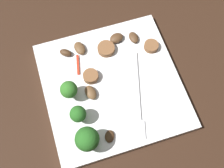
{
  "coord_description": "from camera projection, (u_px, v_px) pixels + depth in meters",
  "views": [
    {
      "loc": [
        0.21,
        -0.07,
        0.53
      ],
      "look_at": [
        0.0,
        0.0,
        0.02
      ],
      "focal_mm": 46.05,
      "sensor_mm": 36.0,
      "label": 1
    }
  ],
  "objects": [
    {
      "name": "mushroom_5",
      "position": [
        110.0,
        136.0,
        0.52
      ],
      "size": [
        0.03,
        0.03,
        0.01
      ],
      "primitive_type": "ellipsoid",
      "rotation": [
        0.0,
        0.0,
        2.73
      ],
      "color": "#422B19",
      "rests_on": "plate"
    },
    {
      "name": "broccoli_floret_0",
      "position": [
        87.0,
        139.0,
        0.49
      ],
      "size": [
        0.04,
        0.04,
        0.06
      ],
      "color": "#296420",
      "rests_on": "plate"
    },
    {
      "name": "mushroom_0",
      "position": [
        80.0,
        48.0,
        0.59
      ],
      "size": [
        0.03,
        0.03,
        0.01
      ],
      "primitive_type": "ellipsoid",
      "rotation": [
        0.0,
        0.0,
        3.31
      ],
      "color": "brown",
      "rests_on": "plate"
    },
    {
      "name": "sausage_slice_0",
      "position": [
        106.0,
        49.0,
        0.59
      ],
      "size": [
        0.04,
        0.04,
        0.01
      ],
      "primitive_type": "cylinder",
      "rotation": [
        0.0,
        0.0,
        2.91
      ],
      "color": "brown",
      "rests_on": "plate"
    },
    {
      "name": "mushroom_4",
      "position": [
        116.0,
        38.0,
        0.6
      ],
      "size": [
        0.03,
        0.03,
        0.01
      ],
      "primitive_type": "ellipsoid",
      "rotation": [
        0.0,
        0.0,
        1.81
      ],
      "color": "#4C331E",
      "rests_on": "plate"
    },
    {
      "name": "broccoli_floret_2",
      "position": [
        78.0,
        114.0,
        0.51
      ],
      "size": [
        0.03,
        0.03,
        0.04
      ],
      "color": "#296420",
      "rests_on": "plate"
    },
    {
      "name": "mushroom_2",
      "position": [
        66.0,
        53.0,
        0.59
      ],
      "size": [
        0.03,
        0.03,
        0.01
      ],
      "primitive_type": "ellipsoid",
      "rotation": [
        0.0,
        0.0,
        4.1
      ],
      "color": "#422B19",
      "rests_on": "plate"
    },
    {
      "name": "plate",
      "position": [
        112.0,
        86.0,
        0.57
      ],
      "size": [
        0.27,
        0.27,
        0.02
      ],
      "primitive_type": "cube",
      "color": "white",
      "rests_on": "ground_plane"
    },
    {
      "name": "mushroom_1",
      "position": [
        134.0,
        37.0,
        0.6
      ],
      "size": [
        0.03,
        0.02,
        0.01
      ],
      "primitive_type": "ellipsoid",
      "rotation": [
        0.0,
        0.0,
        0.06
      ],
      "color": "#4C331E",
      "rests_on": "plate"
    },
    {
      "name": "fork",
      "position": [
        138.0,
        100.0,
        0.55
      ],
      "size": [
        0.18,
        0.06,
        0.0
      ],
      "rotation": [
        0.0,
        0.0,
        -0.28
      ],
      "color": "silver",
      "rests_on": "plate"
    },
    {
      "name": "sausage_slice_1",
      "position": [
        91.0,
        76.0,
        0.56
      ],
      "size": [
        0.04,
        0.04,
        0.01
      ],
      "primitive_type": "cylinder",
      "rotation": [
        0.0,
        0.0,
        2.51
      ],
      "color": "brown",
      "rests_on": "plate"
    },
    {
      "name": "sausage_slice_2",
      "position": [
        151.0,
        46.0,
        0.59
      ],
      "size": [
        0.04,
        0.04,
        0.01
      ],
      "primitive_type": "cylinder",
      "rotation": [
        0.0,
        0.0,
        2.67
      ],
      "color": "brown",
      "rests_on": "plate"
    },
    {
      "name": "broccoli_floret_1",
      "position": [
        69.0,
        92.0,
        0.53
      ],
      "size": [
        0.03,
        0.03,
        0.05
      ],
      "color": "#347525",
      "rests_on": "plate"
    },
    {
      "name": "ground_plane",
      "position": [
        112.0,
        87.0,
        0.58
      ],
      "size": [
        1.4,
        1.4,
        0.0
      ],
      "primitive_type": "plane",
      "color": "black"
    },
    {
      "name": "pepper_strip_0",
      "position": [
        78.0,
        65.0,
        0.58
      ],
      "size": [
        0.04,
        0.01,
        0.0
      ],
      "primitive_type": "cube",
      "rotation": [
        0.0,
        0.0,
        6.08
      ],
      "color": "red",
      "rests_on": "plate"
    },
    {
      "name": "mushroom_3",
      "position": [
        91.0,
        92.0,
        0.55
      ],
      "size": [
        0.03,
        0.03,
        0.01
      ],
      "primitive_type": "ellipsoid",
      "rotation": [
        0.0,
        0.0,
        0.22
      ],
      "color": "brown",
      "rests_on": "plate"
    }
  ]
}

